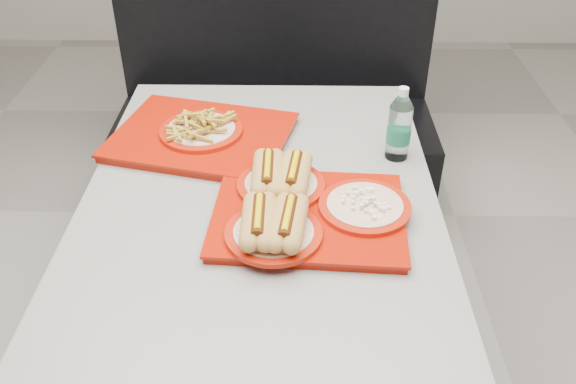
{
  "coord_description": "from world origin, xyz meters",
  "views": [
    {
      "loc": [
        0.09,
        -1.2,
        1.66
      ],
      "look_at": [
        0.07,
        -0.04,
        0.83
      ],
      "focal_mm": 38.0,
      "sensor_mm": 36.0,
      "label": 1
    }
  ],
  "objects_px": {
    "tray_near": "(301,207)",
    "tray_far": "(201,133)",
    "booth_bench": "(275,120)",
    "water_bottle": "(399,128)",
    "diner_table": "(260,260)"
  },
  "relations": [
    {
      "from": "diner_table",
      "to": "water_bottle",
      "type": "distance_m",
      "value": 0.52
    },
    {
      "from": "tray_near",
      "to": "water_bottle",
      "type": "height_order",
      "value": "water_bottle"
    },
    {
      "from": "tray_near",
      "to": "booth_bench",
      "type": "bearing_deg",
      "value": 95.22
    },
    {
      "from": "tray_far",
      "to": "diner_table",
      "type": "bearing_deg",
      "value": -60.83
    },
    {
      "from": "booth_bench",
      "to": "tray_far",
      "type": "height_order",
      "value": "booth_bench"
    },
    {
      "from": "booth_bench",
      "to": "tray_near",
      "type": "distance_m",
      "value": 1.2
    },
    {
      "from": "diner_table",
      "to": "tray_far",
      "type": "height_order",
      "value": "tray_far"
    },
    {
      "from": "booth_bench",
      "to": "water_bottle",
      "type": "xyz_separation_m",
      "value": [
        0.37,
        -0.84,
        0.44
      ]
    },
    {
      "from": "water_bottle",
      "to": "tray_near",
      "type": "bearing_deg",
      "value": -132.72
    },
    {
      "from": "diner_table",
      "to": "booth_bench",
      "type": "distance_m",
      "value": 1.11
    },
    {
      "from": "booth_bench",
      "to": "water_bottle",
      "type": "relative_size",
      "value": 6.43
    },
    {
      "from": "diner_table",
      "to": "booth_bench",
      "type": "height_order",
      "value": "booth_bench"
    },
    {
      "from": "tray_near",
      "to": "tray_far",
      "type": "relative_size",
      "value": 0.86
    },
    {
      "from": "tray_near",
      "to": "water_bottle",
      "type": "distance_m",
      "value": 0.4
    },
    {
      "from": "diner_table",
      "to": "tray_near",
      "type": "distance_m",
      "value": 0.23
    }
  ]
}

